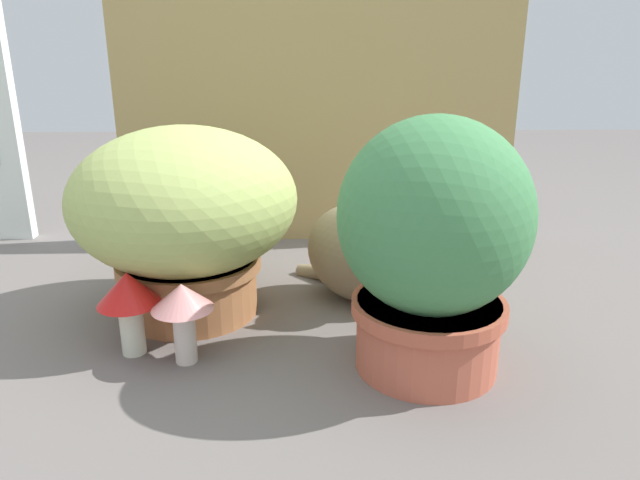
{
  "coord_description": "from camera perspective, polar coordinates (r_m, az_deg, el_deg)",
  "views": [
    {
      "loc": [
        0.09,
        -1.08,
        0.54
      ],
      "look_at": [
        0.13,
        0.01,
        0.18
      ],
      "focal_mm": 32.53,
      "sensor_mm": 36.0,
      "label": 1
    }
  ],
  "objects": [
    {
      "name": "mushroom_ornament_red",
      "position": [
        1.11,
        -18.31,
        -5.26
      ],
      "size": [
        0.11,
        0.11,
        0.16
      ],
      "color": "silver",
      "rests_on": "ground"
    },
    {
      "name": "cat",
      "position": [
        1.27,
        4.57,
        -0.96
      ],
      "size": [
        0.32,
        0.33,
        0.32
      ],
      "color": "#887859",
      "rests_on": "ground"
    },
    {
      "name": "grass_planter",
      "position": [
        1.22,
        -13.09,
        2.59
      ],
      "size": [
        0.46,
        0.46,
        0.4
      ],
      "color": "#B26F43",
      "rests_on": "ground"
    },
    {
      "name": "leafy_planter",
      "position": [
        0.98,
        11.01,
        -0.2
      ],
      "size": [
        0.32,
        0.32,
        0.44
      ],
      "color": "#C25F46",
      "rests_on": "ground"
    },
    {
      "name": "mushroom_ornament_pink",
      "position": [
        1.05,
        -13.37,
        -6.26
      ],
      "size": [
        0.11,
        0.11,
        0.15
      ],
      "color": "silver",
      "rests_on": "ground"
    },
    {
      "name": "cardboard_backdrop",
      "position": [
        1.67,
        -0.23,
        13.24
      ],
      "size": [
        1.13,
        0.03,
        0.79
      ],
      "primitive_type": "cube",
      "color": "tan",
      "rests_on": "ground"
    },
    {
      "name": "ground_plane",
      "position": [
        1.21,
        -6.05,
        -8.28
      ],
      "size": [
        6.0,
        6.0,
        0.0
      ],
      "primitive_type": "plane",
      "color": "slate"
    }
  ]
}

